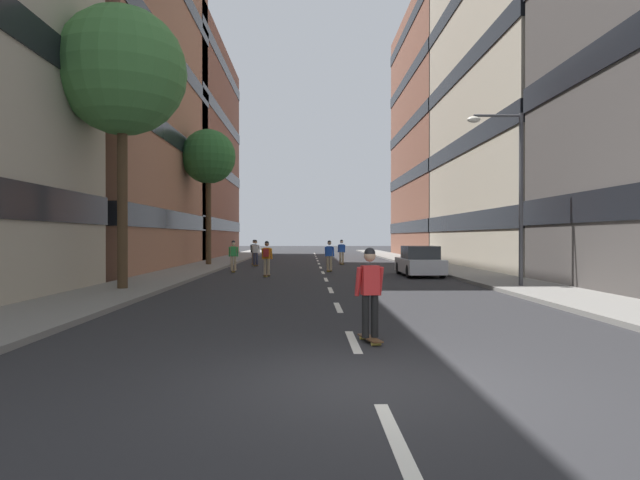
% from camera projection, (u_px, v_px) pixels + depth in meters
% --- Properties ---
extents(ground_plane, '(166.95, 166.95, 0.00)m').
position_uv_depth(ground_plane, '(321.00, 268.00, 35.19)').
color(ground_plane, '#28282B').
extents(sidewalk_left, '(2.98, 76.52, 0.14)m').
position_uv_depth(sidewalk_left, '(213.00, 264.00, 38.50)').
color(sidewalk_left, gray).
rests_on(sidewalk_left, ground_plane).
extents(sidewalk_right, '(2.98, 76.52, 0.14)m').
position_uv_depth(sidewalk_right, '(425.00, 264.00, 38.85)').
color(sidewalk_right, gray).
rests_on(sidewalk_right, ground_plane).
extents(lane_markings, '(0.16, 62.20, 0.01)m').
position_uv_depth(lane_markings, '(321.00, 267.00, 35.37)').
color(lane_markings, silver).
rests_on(lane_markings, ground_plane).
extents(building_left_far, '(17.56, 23.09, 20.75)m').
position_uv_depth(building_left_far, '(135.00, 150.00, 53.69)').
color(building_left_far, brown).
rests_on(building_left_far, ground_plane).
extents(building_right_far, '(17.56, 20.53, 24.41)m').
position_uv_depth(building_right_far, '(494.00, 133.00, 54.51)').
color(building_right_far, brown).
rests_on(building_right_far, ground_plane).
extents(parked_car_near, '(1.82, 4.40, 1.52)m').
position_uv_depth(parked_car_near, '(420.00, 262.00, 27.69)').
color(parked_car_near, silver).
rests_on(parked_car_near, ground_plane).
extents(street_tree_near, '(4.56, 4.56, 10.06)m').
position_uv_depth(street_tree_near, '(122.00, 72.00, 19.64)').
color(street_tree_near, '#4C3823').
rests_on(street_tree_near, sidewalk_left).
extents(street_tree_mid, '(3.63, 3.63, 9.05)m').
position_uv_depth(street_tree_mid, '(208.00, 157.00, 36.80)').
color(street_tree_mid, '#4C3823').
rests_on(street_tree_mid, sidewalk_left).
extents(streetlamp_right, '(2.13, 0.30, 6.50)m').
position_uv_depth(streetlamp_right, '(511.00, 180.00, 20.67)').
color(streetlamp_right, '#3F3F44').
rests_on(streetlamp_right, sidewalk_right).
extents(skater_0, '(0.55, 0.92, 1.78)m').
position_uv_depth(skater_0, '(254.00, 250.00, 39.13)').
color(skater_0, brown).
rests_on(skater_0, ground_plane).
extents(skater_1, '(0.55, 0.92, 1.78)m').
position_uv_depth(skater_1, '(233.00, 255.00, 30.75)').
color(skater_1, brown).
rests_on(skater_1, ground_plane).
extents(skater_2, '(0.55, 0.92, 1.78)m').
position_uv_depth(skater_2, '(256.00, 251.00, 37.18)').
color(skater_2, brown).
rests_on(skater_2, ground_plane).
extents(skater_3, '(0.56, 0.92, 1.78)m').
position_uv_depth(skater_3, '(267.00, 256.00, 27.20)').
color(skater_3, brown).
rests_on(skater_3, ground_plane).
extents(skater_4, '(0.55, 0.92, 1.78)m').
position_uv_depth(skater_4, '(342.00, 251.00, 39.31)').
color(skater_4, brown).
rests_on(skater_4, ground_plane).
extents(skater_5, '(0.57, 0.92, 1.78)m').
position_uv_depth(skater_5, '(370.00, 290.00, 10.29)').
color(skater_5, brown).
rests_on(skater_5, ground_plane).
extents(skater_6, '(0.57, 0.92, 1.78)m').
position_uv_depth(skater_6, '(329.00, 254.00, 31.11)').
color(skater_6, brown).
rests_on(skater_6, ground_plane).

